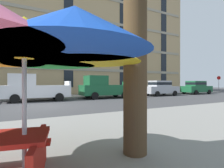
# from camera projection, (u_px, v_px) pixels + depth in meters

# --- Properties ---
(ground_plane) EXTENTS (120.00, 120.00, 0.00)m
(ground_plane) POSITION_uv_depth(u_px,v_px,m) (43.00, 107.00, 10.84)
(ground_plane) COLOR #424244
(sidewalk_near_patio) EXTENTS (56.00, 9.00, 0.12)m
(sidewalk_near_patio) POSITION_uv_depth(u_px,v_px,m) (101.00, 167.00, 2.88)
(sidewalk_near_patio) COLOR gray
(sidewalk_near_patio) RESTS_ON ground
(sidewalk_far) EXTENTS (56.00, 3.60, 0.12)m
(sidewalk_far) POSITION_uv_depth(u_px,v_px,m) (35.00, 98.00, 16.86)
(sidewalk_far) COLOR #9E998E
(sidewalk_far) RESTS_ON ground
(apartment_building) EXTENTS (45.88, 12.08, 16.00)m
(apartment_building) POSITION_uv_depth(u_px,v_px,m) (31.00, 37.00, 24.07)
(apartment_building) COLOR tan
(apartment_building) RESTS_ON ground
(pickup_white) EXTENTS (5.10, 2.12, 2.20)m
(pickup_white) POSITION_uv_depth(u_px,v_px,m) (34.00, 89.00, 13.99)
(pickup_white) COLOR silver
(pickup_white) RESTS_ON ground
(pickup_green) EXTENTS (5.10, 2.12, 2.20)m
(pickup_green) POSITION_uv_depth(u_px,v_px,m) (104.00, 88.00, 16.92)
(pickup_green) COLOR #195933
(pickup_green) RESTS_ON ground
(sedan_silver) EXTENTS (4.40, 1.98, 1.78)m
(sedan_silver) POSITION_uv_depth(u_px,v_px,m) (160.00, 88.00, 20.37)
(sedan_silver) COLOR #A8AAB2
(sedan_silver) RESTS_ON ground
(sedan_green) EXTENTS (4.40, 1.98, 1.78)m
(sedan_green) POSITION_uv_depth(u_px,v_px,m) (196.00, 87.00, 23.40)
(sedan_green) COLOR #195933
(sedan_green) RESTS_ON ground
(stop_sign) EXTENTS (0.07, 0.68, 2.82)m
(stop_sign) POSITION_uv_depth(u_px,v_px,m) (219.00, 81.00, 32.02)
(stop_sign) COLOR slate
(stop_sign) RESTS_ON ground
(patio_umbrella) EXTENTS (3.54, 3.29, 2.38)m
(patio_umbrella) POSITION_uv_depth(u_px,v_px,m) (24.00, 40.00, 2.34)
(patio_umbrella) COLOR silver
(patio_umbrella) RESTS_ON ground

